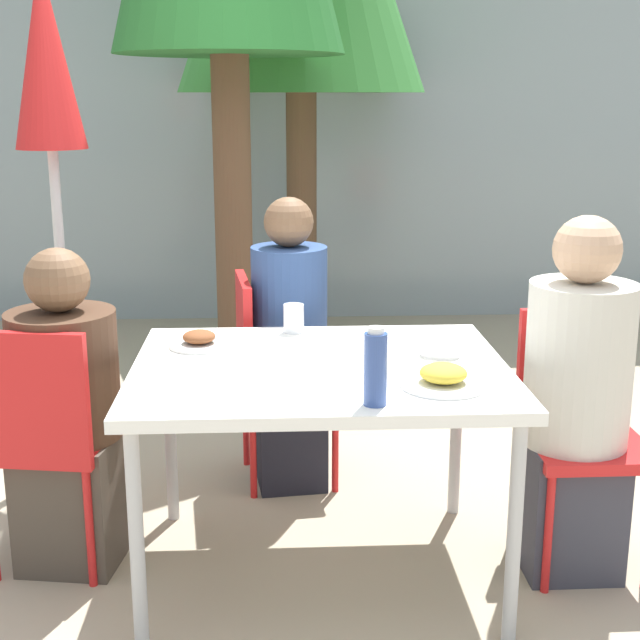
{
  "coord_description": "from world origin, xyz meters",
  "views": [
    {
      "loc": [
        -0.14,
        -2.78,
        1.61
      ],
      "look_at": [
        0.0,
        0.0,
        0.9
      ],
      "focal_mm": 50.0,
      "sensor_mm": 36.0,
      "label": 1
    }
  ],
  "objects_px": {
    "person_right": "(575,408)",
    "salad_bowl": "(442,347)",
    "person_left": "(68,421)",
    "chair_left": "(44,428)",
    "person_far": "(290,351)",
    "chair_right": "(580,417)",
    "closed_umbrella": "(49,101)",
    "drinking_cup": "(294,318)",
    "chair_far": "(269,363)",
    "bottle": "(375,368)"
  },
  "relations": [
    {
      "from": "person_right",
      "to": "salad_bowl",
      "type": "relative_size",
      "value": 8.78
    },
    {
      "from": "person_left",
      "to": "salad_bowl",
      "type": "height_order",
      "value": "person_left"
    },
    {
      "from": "chair_left",
      "to": "salad_bowl",
      "type": "xyz_separation_m",
      "value": [
        1.34,
        0.02,
        0.26
      ]
    },
    {
      "from": "person_right",
      "to": "salad_bowl",
      "type": "distance_m",
      "value": 0.49
    },
    {
      "from": "person_far",
      "to": "chair_right",
      "type": "bearing_deg",
      "value": 49.97
    },
    {
      "from": "person_left",
      "to": "chair_right",
      "type": "xyz_separation_m",
      "value": [
        1.77,
        -0.05,
        0.0
      ]
    },
    {
      "from": "chair_right",
      "to": "closed_umbrella",
      "type": "relative_size",
      "value": 0.41
    },
    {
      "from": "closed_umbrella",
      "to": "drinking_cup",
      "type": "relative_size",
      "value": 20.42
    },
    {
      "from": "person_right",
      "to": "closed_umbrella",
      "type": "xyz_separation_m",
      "value": [
        -1.92,
        1.02,
        1.0
      ]
    },
    {
      "from": "chair_left",
      "to": "chair_far",
      "type": "height_order",
      "value": "same"
    },
    {
      "from": "person_left",
      "to": "closed_umbrella",
      "type": "height_order",
      "value": "closed_umbrella"
    },
    {
      "from": "bottle",
      "to": "closed_umbrella",
      "type": "bearing_deg",
      "value": 130.06
    },
    {
      "from": "person_right",
      "to": "person_far",
      "type": "distance_m",
      "value": 1.2
    },
    {
      "from": "person_right",
      "to": "drinking_cup",
      "type": "distance_m",
      "value": 1.05
    },
    {
      "from": "person_far",
      "to": "closed_umbrella",
      "type": "xyz_separation_m",
      "value": [
        -0.97,
        0.29,
        1.0
      ]
    },
    {
      "from": "chair_left",
      "to": "drinking_cup",
      "type": "height_order",
      "value": "chair_left"
    },
    {
      "from": "closed_umbrella",
      "to": "salad_bowl",
      "type": "xyz_separation_m",
      "value": [
        1.48,
        -0.94,
        -0.8
      ]
    },
    {
      "from": "person_left",
      "to": "person_far",
      "type": "bearing_deg",
      "value": 46.93
    },
    {
      "from": "chair_left",
      "to": "chair_right",
      "type": "height_order",
      "value": "same"
    },
    {
      "from": "person_right",
      "to": "drinking_cup",
      "type": "relative_size",
      "value": 11.76
    },
    {
      "from": "person_left",
      "to": "bottle",
      "type": "distance_m",
      "value": 1.18
    },
    {
      "from": "person_far",
      "to": "drinking_cup",
      "type": "height_order",
      "value": "person_far"
    },
    {
      "from": "chair_left",
      "to": "person_left",
      "type": "relative_size",
      "value": 0.79
    },
    {
      "from": "person_far",
      "to": "salad_bowl",
      "type": "height_order",
      "value": "person_far"
    },
    {
      "from": "bottle",
      "to": "person_far",
      "type": "bearing_deg",
      "value": 101.11
    },
    {
      "from": "person_far",
      "to": "closed_umbrella",
      "type": "height_order",
      "value": "closed_umbrella"
    },
    {
      "from": "salad_bowl",
      "to": "person_far",
      "type": "bearing_deg",
      "value": 127.73
    },
    {
      "from": "chair_right",
      "to": "salad_bowl",
      "type": "relative_size",
      "value": 6.28
    },
    {
      "from": "chair_right",
      "to": "drinking_cup",
      "type": "relative_size",
      "value": 8.42
    },
    {
      "from": "person_left",
      "to": "salad_bowl",
      "type": "bearing_deg",
      "value": 6.91
    },
    {
      "from": "closed_umbrella",
      "to": "drinking_cup",
      "type": "bearing_deg",
      "value": -31.99
    },
    {
      "from": "drinking_cup",
      "to": "chair_right",
      "type": "bearing_deg",
      "value": -18.42
    },
    {
      "from": "closed_umbrella",
      "to": "chair_right",
      "type": "bearing_deg",
      "value": -25.58
    },
    {
      "from": "chair_left",
      "to": "salad_bowl",
      "type": "height_order",
      "value": "chair_left"
    },
    {
      "from": "drinking_cup",
      "to": "salad_bowl",
      "type": "relative_size",
      "value": 0.75
    },
    {
      "from": "chair_left",
      "to": "salad_bowl",
      "type": "distance_m",
      "value": 1.37
    },
    {
      "from": "chair_left",
      "to": "person_far",
      "type": "distance_m",
      "value": 1.08
    },
    {
      "from": "person_left",
      "to": "closed_umbrella",
      "type": "xyz_separation_m",
      "value": [
        -0.2,
        0.89,
        1.06
      ]
    },
    {
      "from": "chair_right",
      "to": "person_right",
      "type": "xyz_separation_m",
      "value": [
        -0.05,
        -0.08,
        0.06
      ]
    },
    {
      "from": "salad_bowl",
      "to": "person_left",
      "type": "bearing_deg",
      "value": 177.9
    },
    {
      "from": "chair_far",
      "to": "chair_left",
      "type": "bearing_deg",
      "value": -53.11
    },
    {
      "from": "chair_left",
      "to": "person_left",
      "type": "xyz_separation_m",
      "value": [
        0.06,
        0.07,
        -0.0
      ]
    },
    {
      "from": "person_right",
      "to": "drinking_cup",
      "type": "height_order",
      "value": "person_right"
    },
    {
      "from": "chair_left",
      "to": "closed_umbrella",
      "type": "distance_m",
      "value": 1.44
    },
    {
      "from": "chair_far",
      "to": "person_right",
      "type": "bearing_deg",
      "value": 46.37
    },
    {
      "from": "person_left",
      "to": "chair_far",
      "type": "relative_size",
      "value": 1.27
    },
    {
      "from": "person_left",
      "to": "bottle",
      "type": "relative_size",
      "value": 4.92
    },
    {
      "from": "drinking_cup",
      "to": "person_right",
      "type": "bearing_deg",
      "value": -23.56
    },
    {
      "from": "closed_umbrella",
      "to": "chair_left",
      "type": "bearing_deg",
      "value": -81.86
    },
    {
      "from": "person_left",
      "to": "bottle",
      "type": "height_order",
      "value": "person_left"
    }
  ]
}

